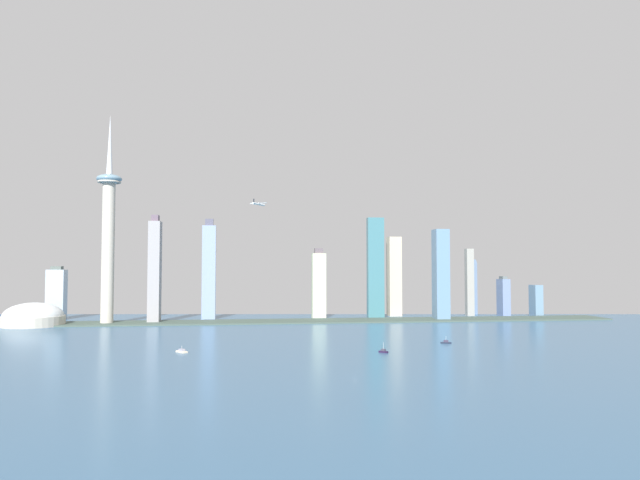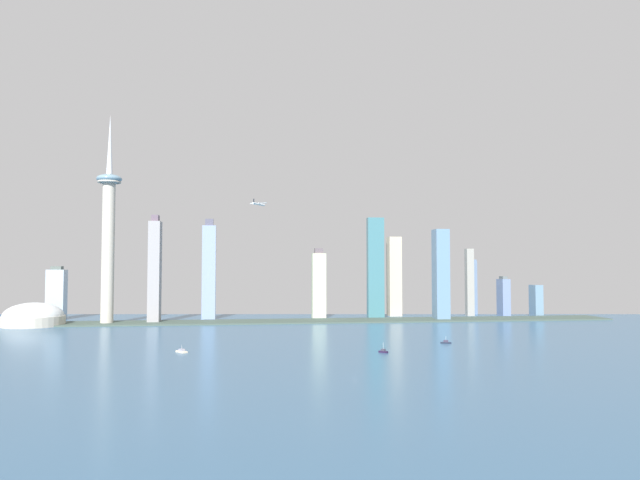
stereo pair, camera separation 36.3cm
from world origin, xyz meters
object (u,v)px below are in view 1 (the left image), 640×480
object	(u,v)px
observation_tower	(108,228)
boat_1	(182,351)
skyscraper_10	(471,286)
airplane	(259,204)
skyscraper_8	(375,268)
skyscraper_4	(155,271)
boat_0	(383,351)
skyscraper_9	(319,285)
skyscraper_6	(469,282)
skyscraper_5	(503,297)
skyscraper_3	(394,276)
stadium_dome	(33,317)
skyscraper_7	(441,275)
skyscraper_2	(536,300)
boat_2	(446,342)
skyscraper_1	(209,271)
skyscraper_0	(56,294)

from	to	relation	value
observation_tower	boat_1	world-z (taller)	observation_tower
skyscraper_10	airplane	distance (m)	421.00
skyscraper_8	skyscraper_4	bearing A→B (deg)	-175.25
boat_0	boat_1	bearing A→B (deg)	-140.18
observation_tower	skyscraper_9	xyz separation A→B (m)	(316.58, 59.52, -86.08)
observation_tower	skyscraper_6	size ratio (longest dim) A/B	2.69
skyscraper_5	boat_0	world-z (taller)	skyscraper_5
skyscraper_3	skyscraper_9	world-z (taller)	skyscraper_3
boat_0	boat_1	xyz separation A→B (m)	(-192.85, 26.69, -0.14)
stadium_dome	skyscraper_9	world-z (taller)	skyscraper_9
skyscraper_8	skyscraper_7	bearing A→B (deg)	-21.25
skyscraper_9	boat_1	xyz separation A→B (m)	(-178.42, -353.13, -52.67)
skyscraper_2	boat_2	world-z (taller)	skyscraper_2
skyscraper_1	skyscraper_8	world-z (taller)	skyscraper_8
skyscraper_2	skyscraper_0	bearing A→B (deg)	177.19
skyscraper_3	skyscraper_6	xyz separation A→B (m)	(127.49, -15.36, -10.02)
skyscraper_6	airplane	bearing A→B (deg)	-162.95
stadium_dome	skyscraper_0	bearing A→B (deg)	90.40
skyscraper_1	skyscraper_10	distance (m)	455.43
skyscraper_4	skyscraper_7	distance (m)	437.91
skyscraper_10	boat_2	size ratio (longest dim) A/B	8.80
skyscraper_6	skyscraper_7	world-z (taller)	skyscraper_7
skyscraper_2	boat_0	xyz separation A→B (m)	(-353.80, -369.01, -24.84)
skyscraper_1	skyscraper_7	distance (m)	366.41
boat_0	skyscraper_0	bearing A→B (deg)	-175.88
observation_tower	skyscraper_6	distance (m)	587.35
observation_tower	skyscraper_4	bearing A→B (deg)	10.09
skyscraper_9	airplane	world-z (taller)	airplane
skyscraper_8	skyscraper_10	xyz separation A→B (m)	(187.13, 63.15, -31.15)
skyscraper_3	boat_0	world-z (taller)	skyscraper_3
skyscraper_0	skyscraper_8	world-z (taller)	skyscraper_8
stadium_dome	skyscraper_5	bearing A→B (deg)	6.02
skyscraper_5	skyscraper_10	xyz separation A→B (m)	(-41.72, 37.19, 18.06)
stadium_dome	skyscraper_9	xyz separation A→B (m)	(413.16, 70.87, 41.99)
stadium_dome	boat_0	xyz separation A→B (m)	(427.59, -308.94, -10.54)
stadium_dome	skyscraper_7	world-z (taller)	skyscraper_7
skyscraper_8	skyscraper_2	bearing A→B (deg)	1.82
skyscraper_4	boat_0	xyz separation A→B (m)	(266.30, -331.81, -75.63)
observation_tower	airplane	distance (m)	222.90
boat_0	boat_2	bearing A→B (deg)	81.69
skyscraper_8	skyscraper_5	bearing A→B (deg)	6.47
stadium_dome	boat_2	world-z (taller)	stadium_dome
skyscraper_2	skyscraper_5	xyz separation A→B (m)	(-49.62, 17.13, 5.70)
stadium_dome	boat_0	world-z (taller)	stadium_dome
skyscraper_10	airplane	world-z (taller)	airplane
boat_2	skyscraper_7	bearing A→B (deg)	-87.92
skyscraper_4	boat_0	world-z (taller)	skyscraper_4
boat_1	boat_2	bearing A→B (deg)	58.52
skyscraper_0	skyscraper_6	world-z (taller)	skyscraper_6
skyscraper_4	skyscraper_10	xyz separation A→B (m)	(528.77, 91.52, -27.03)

